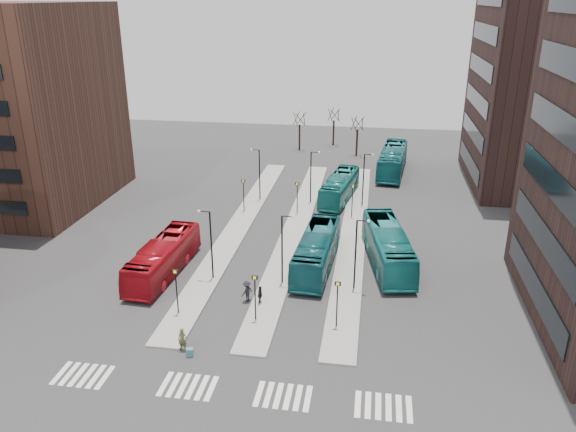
# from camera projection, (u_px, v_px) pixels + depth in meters

# --- Properties ---
(island_left) EXTENTS (2.50, 45.00, 0.15)m
(island_left) POSITION_uv_depth(u_px,v_px,m) (239.00, 225.00, 59.14)
(island_left) COLOR gray
(island_left) RESTS_ON ground
(island_mid) EXTENTS (2.50, 45.00, 0.15)m
(island_mid) POSITION_uv_depth(u_px,v_px,m) (296.00, 228.00, 58.28)
(island_mid) COLOR gray
(island_mid) RESTS_ON ground
(island_right) EXTENTS (2.50, 45.00, 0.15)m
(island_right) POSITION_uv_depth(u_px,v_px,m) (353.00, 232.00, 57.41)
(island_right) COLOR gray
(island_right) RESTS_ON ground
(suitcase) EXTENTS (0.55, 0.48, 0.59)m
(suitcase) POSITION_uv_depth(u_px,v_px,m) (190.00, 352.00, 37.64)
(suitcase) COLOR #1B1D96
(suitcase) RESTS_ON ground
(red_bus) EXTENTS (3.26, 11.31, 3.11)m
(red_bus) POSITION_uv_depth(u_px,v_px,m) (163.00, 257.00, 48.39)
(red_bus) COLOR #A40C16
(red_bus) RESTS_ON ground
(teal_bus_a) EXTENTS (3.39, 11.81, 3.25)m
(teal_bus_a) POSITION_uv_depth(u_px,v_px,m) (317.00, 250.00, 49.56)
(teal_bus_a) COLOR #12535A
(teal_bus_a) RESTS_ON ground
(teal_bus_b) EXTENTS (4.26, 11.21, 3.05)m
(teal_bus_b) POSITION_uv_depth(u_px,v_px,m) (340.00, 187.00, 66.24)
(teal_bus_b) COLOR #16706E
(teal_bus_b) RESTS_ON ground
(teal_bus_c) EXTENTS (4.94, 12.62, 3.43)m
(teal_bus_c) POSITION_uv_depth(u_px,v_px,m) (388.00, 246.00, 50.18)
(teal_bus_c) COLOR #167071
(teal_bus_c) RESTS_ON ground
(teal_bus_d) EXTENTS (4.38, 13.24, 3.62)m
(teal_bus_d) POSITION_uv_depth(u_px,v_px,m) (392.00, 160.00, 76.02)
(teal_bus_d) COLOR #15646C
(teal_bus_d) RESTS_ON ground
(traveller) EXTENTS (0.63, 0.43, 1.69)m
(traveller) POSITION_uv_depth(u_px,v_px,m) (182.00, 340.00, 38.07)
(traveller) COLOR brown
(traveller) RESTS_ON ground
(commuter_a) EXTENTS (1.02, 0.86, 1.88)m
(commuter_a) POSITION_uv_depth(u_px,v_px,m) (160.00, 272.00, 47.16)
(commuter_a) COLOR black
(commuter_a) RESTS_ON ground
(commuter_b) EXTENTS (0.40, 0.93, 1.57)m
(commuter_b) POSITION_uv_depth(u_px,v_px,m) (260.00, 295.00, 43.82)
(commuter_b) COLOR black
(commuter_b) RESTS_ON ground
(commuter_c) EXTENTS (1.13, 1.29, 1.73)m
(commuter_c) POSITION_uv_depth(u_px,v_px,m) (247.00, 291.00, 44.26)
(commuter_c) COLOR black
(commuter_c) RESTS_ON ground
(crosswalk_stripes) EXTENTS (22.35, 2.40, 0.01)m
(crosswalk_stripes) POSITION_uv_depth(u_px,v_px,m) (231.00, 391.00, 34.43)
(crosswalk_stripes) COLOR silver
(crosswalk_stripes) RESTS_ON ground
(tower_far) EXTENTS (20.12, 20.00, 30.00)m
(tower_far) POSITION_uv_depth(u_px,v_px,m) (569.00, 64.00, 66.87)
(tower_far) COLOR #301E1A
(tower_far) RESTS_ON ground
(sign_poles) EXTENTS (12.45, 22.12, 3.65)m
(sign_poles) POSITION_uv_depth(u_px,v_px,m) (280.00, 234.00, 51.04)
(sign_poles) COLOR black
(sign_poles) RESTS_ON ground
(lamp_posts) EXTENTS (14.04, 20.24, 6.12)m
(lamp_posts) POSITION_uv_depth(u_px,v_px,m) (299.00, 204.00, 55.06)
(lamp_posts) COLOR black
(lamp_posts) RESTS_ON ground
(bare_trees) EXTENTS (10.97, 8.14, 5.90)m
(bare_trees) POSITION_uv_depth(u_px,v_px,m) (330.00, 133.00, 87.24)
(bare_trees) COLOR black
(bare_trees) RESTS_ON ground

